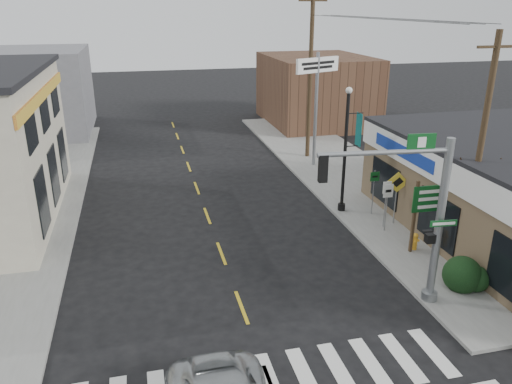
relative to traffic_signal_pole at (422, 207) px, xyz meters
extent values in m
cube|color=slate|center=(3.39, 10.20, -3.54)|extent=(6.00, 38.00, 0.13)
cube|color=slate|center=(-14.61, 10.20, -3.54)|extent=(6.00, 38.00, 0.13)
cube|color=gold|center=(-5.61, 5.20, -3.60)|extent=(0.12, 56.00, 0.01)
cube|color=silver|center=(-5.61, -2.40, -3.60)|extent=(11.00, 2.20, 0.01)
cube|color=#523625|center=(6.39, 27.20, -0.81)|extent=(8.00, 10.00, 5.60)
cube|color=slate|center=(-16.61, 29.20, -0.41)|extent=(9.00, 10.00, 6.40)
cylinder|color=gray|center=(0.69, 0.00, -0.64)|extent=(0.26, 0.26, 5.67)
cylinder|color=gray|center=(-1.39, 0.00, 1.81)|extent=(4.16, 0.15, 0.15)
cube|color=black|center=(-3.26, 0.00, 1.39)|extent=(0.26, 0.21, 0.85)
cube|color=#0D4519|center=(0.69, -0.22, -0.55)|extent=(0.90, 0.04, 0.21)
cube|color=#0D4519|center=(-0.25, 0.00, 2.09)|extent=(0.90, 0.05, 0.52)
cube|color=black|center=(0.44, -0.05, -1.16)|extent=(0.30, 0.25, 0.30)
cube|color=#42311E|center=(1.88, 3.33, -1.95)|extent=(0.11, 0.11, 3.05)
cube|color=#42311E|center=(3.30, 3.33, -1.95)|extent=(0.11, 0.11, 3.05)
cube|color=#115132|center=(2.59, 3.27, -1.19)|extent=(1.74, 0.05, 1.09)
cylinder|color=gold|center=(2.14, 3.46, -3.19)|extent=(0.21, 0.21, 0.58)
sphere|color=gold|center=(2.14, 3.46, -2.87)|extent=(0.23, 0.23, 0.23)
cylinder|color=gray|center=(2.59, 6.08, -2.34)|extent=(0.05, 0.05, 2.27)
cube|color=gold|center=(2.59, 6.05, -1.48)|extent=(0.96, 0.03, 0.96)
cylinder|color=black|center=(0.85, 8.07, -0.59)|extent=(0.16, 0.16, 5.77)
sphere|color=silver|center=(0.85, 8.07, 2.35)|extent=(0.31, 0.31, 0.31)
cube|color=#0E5B58|center=(1.46, 8.07, 0.52)|extent=(0.02, 0.61, 1.55)
cylinder|color=gray|center=(2.05, 15.42, -0.05)|extent=(0.20, 0.20, 6.85)
cube|color=white|center=(2.05, 15.42, 2.64)|extent=(3.22, 0.18, 0.86)
cylinder|color=black|center=(3.74, 2.35, -1.86)|extent=(0.20, 0.20, 3.24)
ellipsoid|color=#153D16|center=(2.19, 0.40, -2.97)|extent=(1.35, 1.35, 1.01)
ellipsoid|color=black|center=(4.01, 3.53, -3.07)|extent=(1.09, 1.09, 0.82)
cylinder|color=#45291D|center=(3.49, 2.16, 0.86)|extent=(0.23, 0.23, 8.68)
cube|color=#45291D|center=(3.49, 2.16, 4.64)|extent=(1.51, 0.09, 0.09)
cylinder|color=#412D1C|center=(2.29, 17.33, 1.70)|extent=(0.27, 0.27, 10.35)
cube|color=#412D1C|center=(2.29, 17.33, 6.19)|extent=(1.80, 0.11, 0.11)
camera|label=1|loc=(-8.51, -12.89, 5.98)|focal=35.00mm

